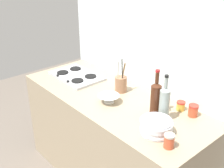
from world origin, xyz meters
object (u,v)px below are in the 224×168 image
Objects in this scene: stovetop_hob at (76,76)px; condiment_jar_front at (181,106)px; plate_stack at (156,127)px; utensil_crock at (121,84)px; wine_bottle_mid_left at (164,103)px; mixing_bowl at (109,99)px; wine_bottle_leftmost at (156,98)px; condiment_jar_spare at (169,141)px; condiment_jar_rear at (193,111)px.

stovetop_hob is 1.08m from condiment_jar_front.
plate_stack reaches higher than condiment_jar_front.
utensil_crock is 0.55m from condiment_jar_front.
stovetop_hob is 1.07m from wine_bottle_mid_left.
plate_stack is 1.26× the size of mixing_bowl.
stovetop_hob is 1.14m from plate_stack.
utensil_crock is at bearing 171.11° from wine_bottle_leftmost.
mixing_bowl is at bearing -159.15° from wine_bottle_leftmost.
plate_stack is 0.62× the size of wine_bottle_mid_left.
condiment_jar_front is at bearing 118.28° from condiment_jar_spare.
plate_stack reaches higher than condiment_jar_rear.
wine_bottle_leftmost reaches higher than condiment_jar_rear.
condiment_jar_spare is at bearing -20.66° from plate_stack.
utensil_crock is (0.51, 0.12, 0.06)m from stovetop_hob.
plate_stack is at bearing -6.48° from stovetop_hob.
wine_bottle_leftmost is at bearing -8.89° from utensil_crock.
stovetop_hob is at bearing -168.15° from condiment_jar_rear.
wine_bottle_mid_left is 0.26m from condiment_jar_rear.
plate_stack is 0.71× the size of utensil_crock.
wine_bottle_mid_left reaches higher than mixing_bowl.
condiment_jar_rear is at bearing 11.11° from utensil_crock.
condiment_jar_rear reaches higher than mixing_bowl.
wine_bottle_mid_left is (1.06, 0.03, 0.13)m from stovetop_hob.
condiment_jar_rear is (0.03, 0.37, -0.00)m from plate_stack.
utensil_crock reaches higher than mixing_bowl.
plate_stack is 0.17m from condiment_jar_spare.
wine_bottle_leftmost is at bearing -135.24° from condiment_jar_rear.
stovetop_hob is 2.28× the size of plate_stack.
wine_bottle_mid_left is at bearing -88.06° from condiment_jar_front.
condiment_jar_front is at bearing 177.98° from condiment_jar_rear.
utensil_crock reaches higher than condiment_jar_rear.
utensil_crock reaches higher than stovetop_hob.
wine_bottle_mid_left is at bearing -8.92° from utensil_crock.
plate_stack is at bearing -95.33° from condiment_jar_rear.
wine_bottle_mid_left is at bearing -116.56° from condiment_jar_rear.
plate_stack reaches higher than mixing_bowl.
wine_bottle_leftmost reaches higher than stovetop_hob.
mixing_bowl is at bearing -68.15° from utensil_crock.
condiment_jar_rear reaches higher than stovetop_hob.
mixing_bowl is 1.87× the size of condiment_jar_spare.
wine_bottle_leftmost is (0.96, 0.05, 0.13)m from stovetop_hob.
utensil_crock is (-0.08, 0.21, 0.04)m from mixing_bowl.
mixing_bowl reaches higher than stovetop_hob.
condiment_jar_spare is (0.69, -0.09, 0.01)m from mixing_bowl.
utensil_crock is (-0.55, 0.09, -0.07)m from wine_bottle_mid_left.
utensil_crock is 0.66m from condiment_jar_rear.
wine_bottle_mid_left is (-0.07, 0.16, 0.09)m from plate_stack.
condiment_jar_front reaches higher than stovetop_hob.
condiment_jar_rear is (0.65, 0.13, -0.03)m from utensil_crock.
wine_bottle_mid_left is 1.14× the size of utensil_crock.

